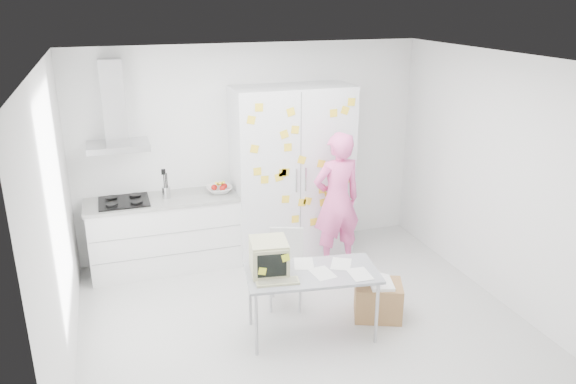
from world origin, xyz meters
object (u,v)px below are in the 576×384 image
object	(u,v)px
person	(337,201)
cardboard_box	(378,299)
chair	(286,263)
desk	(285,265)

from	to	relation	value
person	cardboard_box	xyz separation A→B (m)	(-0.04, -1.27, -0.66)
person	cardboard_box	world-z (taller)	person
chair	cardboard_box	world-z (taller)	chair
person	cardboard_box	bearing A→B (deg)	83.47
desk	cardboard_box	distance (m)	1.19
person	chair	xyz separation A→B (m)	(-0.87, -0.68, -0.38)
person	cardboard_box	size ratio (longest dim) A/B	2.89
person	desk	size ratio (longest dim) A/B	1.27
person	chair	bearing A→B (deg)	33.11
desk	chair	size ratio (longest dim) A/B	1.60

